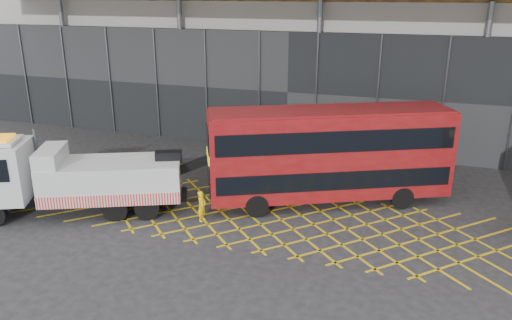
% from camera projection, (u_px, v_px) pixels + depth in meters
% --- Properties ---
extents(ground_plane, '(120.00, 120.00, 0.00)m').
position_uv_depth(ground_plane, '(192.00, 207.00, 25.71)').
color(ground_plane, '#262629').
extents(road_markings, '(26.36, 7.16, 0.01)m').
position_uv_depth(road_markings, '(281.00, 220.00, 24.27)').
color(road_markings, yellow).
rests_on(road_markings, ground_plane).
extents(construction_building, '(55.00, 23.97, 18.00)m').
position_uv_depth(construction_building, '(312.00, 12.00, 38.75)').
color(construction_building, '#969590').
rests_on(construction_building, ground_plane).
extents(recovery_truck, '(11.37, 6.63, 4.11)m').
position_uv_depth(recovery_truck, '(71.00, 177.00, 24.46)').
color(recovery_truck, black).
rests_on(recovery_truck, ground_plane).
extents(bus_towed, '(12.26, 7.95, 5.01)m').
position_uv_depth(bus_towed, '(329.00, 152.00, 25.42)').
color(bus_towed, maroon).
rests_on(bus_towed, ground_plane).
extents(worker, '(0.41, 0.58, 1.52)m').
position_uv_depth(worker, '(202.00, 206.00, 23.97)').
color(worker, yellow).
rests_on(worker, ground_plane).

